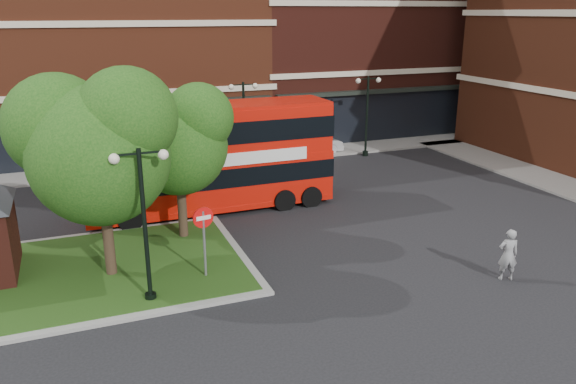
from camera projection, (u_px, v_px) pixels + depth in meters
name	position (u px, v px, depth m)	size (l,w,h in m)	color
ground	(313.00, 276.00, 19.51)	(120.00, 120.00, 0.00)	black
pavement_far	(204.00, 162.00, 34.13)	(44.00, 3.00, 0.12)	slate
terrace_far_left	(50.00, 41.00, 35.90)	(26.00, 12.00, 14.00)	maroon
terrace_far_right	(356.00, 22.00, 43.16)	(18.00, 12.00, 16.00)	#471911
traffic_island	(66.00, 276.00, 19.39)	(12.60, 7.60, 0.15)	gray
tree_island_west	(95.00, 141.00, 18.05)	(5.40, 4.71, 7.21)	#2D2116
tree_island_east	(175.00, 136.00, 21.46)	(4.46, 3.90, 6.29)	#2D2116
lamp_island	(144.00, 218.00, 16.92)	(1.72, 0.36, 5.00)	black
lamp_far_left	(244.00, 120.00, 32.19)	(1.72, 0.36, 5.00)	black
lamp_far_right	(367.00, 112.00, 34.95)	(1.72, 0.36, 5.00)	black
bus	(209.00, 151.00, 25.22)	(11.21, 2.66, 4.27)	red
woman	(508.00, 255.00, 19.02)	(0.67, 0.44, 1.84)	gray
car_silver	(176.00, 162.00, 31.44)	(1.77, 4.40, 1.50)	#A8AAB0
car_white	(312.00, 144.00, 35.87)	(1.43, 4.11, 1.35)	silver
no_entry_sign	(204.00, 228.00, 18.75)	(0.72, 0.17, 2.62)	slate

